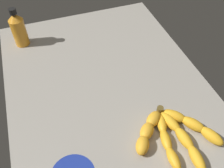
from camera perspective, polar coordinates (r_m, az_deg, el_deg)
The scene contains 3 objects.
ground_plane at distance 86.61cm, azimuth -0.55°, elevation -2.15°, with size 97.52×67.45×3.22cm, color gray.
banana_bunch at distance 75.78cm, azimuth 13.61°, elevation -10.74°, with size 22.49×26.10×3.73cm.
honey_bottle at distance 105.61cm, azimuth -20.48°, elevation 11.63°, with size 5.54×5.54×15.86cm.
Camera 1 is at (52.70, -17.59, 64.83)cm, focal length 40.27 mm.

